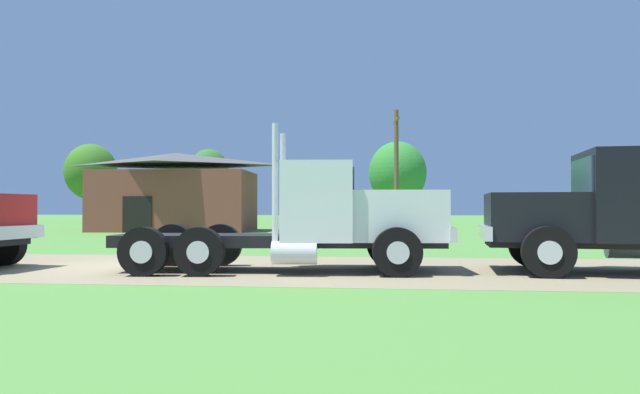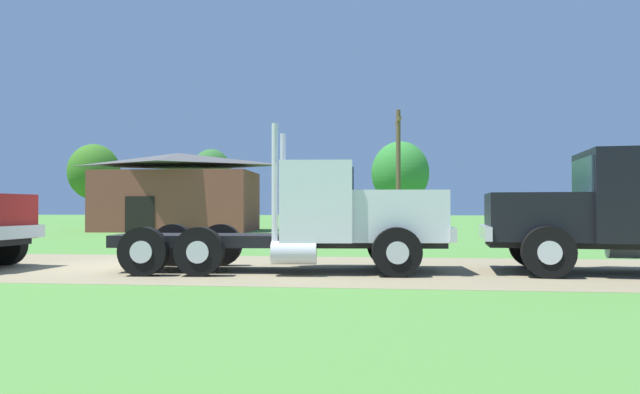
{
  "view_description": "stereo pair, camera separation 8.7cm",
  "coord_description": "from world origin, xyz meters",
  "px_view_note": "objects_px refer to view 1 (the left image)",
  "views": [
    {
      "loc": [
        6.82,
        -14.29,
        1.52
      ],
      "look_at": [
        5.29,
        0.02,
        1.78
      ],
      "focal_mm": 32.41,
      "sensor_mm": 36.0,
      "label": 1
    },
    {
      "loc": [
        6.91,
        -14.28,
        1.52
      ],
      "look_at": [
        5.29,
        0.02,
        1.78
      ],
      "focal_mm": 32.41,
      "sensor_mm": 36.0,
      "label": 2
    }
  ],
  "objects_px": {
    "truck_near_right": "(616,217)",
    "truck_foreground_white": "(326,219)",
    "utility_pole_near": "(396,168)",
    "shed_building": "(176,193)"
  },
  "relations": [
    {
      "from": "truck_near_right",
      "to": "truck_foreground_white",
      "type": "bearing_deg",
      "value": -178.26
    },
    {
      "from": "utility_pole_near",
      "to": "truck_near_right",
      "type": "bearing_deg",
      "value": -76.51
    },
    {
      "from": "truck_foreground_white",
      "to": "truck_near_right",
      "type": "distance_m",
      "value": 6.7
    },
    {
      "from": "truck_foreground_white",
      "to": "truck_near_right",
      "type": "bearing_deg",
      "value": 1.74
    },
    {
      "from": "truck_foreground_white",
      "to": "shed_building",
      "type": "xyz_separation_m",
      "value": [
        -12.0,
        22.65,
        1.21
      ]
    },
    {
      "from": "truck_near_right",
      "to": "utility_pole_near",
      "type": "height_order",
      "value": "utility_pole_near"
    },
    {
      "from": "shed_building",
      "to": "utility_pole_near",
      "type": "xyz_separation_m",
      "value": [
        14.17,
        -3.6,
        1.31
      ]
    },
    {
      "from": "truck_near_right",
      "to": "utility_pole_near",
      "type": "distance_m",
      "value": 19.53
    },
    {
      "from": "shed_building",
      "to": "truck_near_right",
      "type": "bearing_deg",
      "value": -50.21
    },
    {
      "from": "truck_foreground_white",
      "to": "utility_pole_near",
      "type": "bearing_deg",
      "value": 83.49
    }
  ]
}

